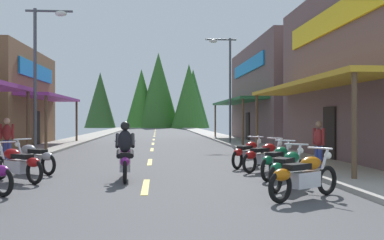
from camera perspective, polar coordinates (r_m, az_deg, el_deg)
ground at (r=32.24m, az=-5.11°, el=-2.85°), size 9.08×89.76×0.10m
sidewalk_left at (r=32.78m, az=-15.14°, el=-2.61°), size 2.33×89.76×0.12m
sidewalk_right at (r=32.69m, az=4.96°, el=-2.62°), size 2.33×89.76×0.12m
centerline_dashes at (r=37.44m, az=-5.04°, el=-2.35°), size 0.16×67.45×0.01m
storefront_right_far at (r=32.70m, az=13.99°, el=3.38°), size 9.50×13.84×6.97m
streetlamp_left at (r=19.76m, az=-19.21°, el=7.36°), size 1.99×0.30×6.37m
streetlamp_right at (r=27.88m, az=4.50°, el=5.76°), size 1.99×0.30×6.82m
motorcycle_parked_right_0 at (r=9.16m, az=14.54°, el=-7.07°), size 1.85×1.24×1.04m
motorcycle_parked_right_1 at (r=10.40m, az=12.57°, el=-6.21°), size 1.42×1.73×1.04m
motorcycle_parked_right_2 at (r=12.16m, az=11.25°, el=-5.28°), size 1.42×1.73×1.04m
motorcycle_parked_right_3 at (r=13.66m, az=9.54°, el=-4.69°), size 1.74×1.40×1.04m
motorcycle_parked_right_4 at (r=14.72m, az=7.42°, el=-4.33°), size 1.48×1.68×1.04m
motorcycle_parked_left_2 at (r=12.11m, az=-22.06°, el=-5.31°), size 1.73×1.42×1.04m
motorcycle_parked_left_3 at (r=13.78m, az=-20.22°, el=-4.65°), size 1.71×1.44×1.04m
rider_cruising_lead at (r=11.75m, az=-8.82°, el=-4.66°), size 0.60×2.14×1.57m
pedestrian_by_shop at (r=14.05m, az=16.38°, el=-2.88°), size 0.34×0.56×1.56m
pedestrian_browsing at (r=17.51m, az=-23.24°, el=-2.05°), size 0.56×0.33×1.68m
treeline_backdrop at (r=79.55m, az=-4.41°, el=3.18°), size 22.82×11.35×13.94m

